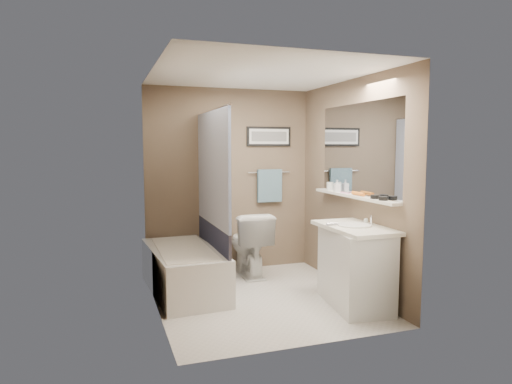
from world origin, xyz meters
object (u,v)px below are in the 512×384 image
object	(u,v)px
vanity	(355,268)
hair_brush_front	(358,194)
candle_bowl_far	(375,197)
toilet	(249,243)
bathtub	(184,270)
soap_bottle	(337,186)
candle_bowl_near	(383,198)
glass_jar	(330,186)

from	to	relation	value
vanity	hair_brush_front	world-z (taller)	hair_brush_front
candle_bowl_far	vanity	bearing A→B (deg)	166.55
hair_brush_front	toilet	bearing A→B (deg)	126.88
bathtub	soap_bottle	size ratio (longest dim) A/B	10.70
candle_bowl_far	soap_bottle	xyz separation A→B (m)	(0.00, 0.79, 0.05)
candle_bowl_near	glass_jar	distance (m)	1.11
candle_bowl_near	soap_bottle	size ratio (longest dim) A/B	0.64
hair_brush_front	candle_bowl_near	bearing A→B (deg)	-90.00
bathtub	toilet	distance (m)	1.02
candle_bowl_near	candle_bowl_far	bearing A→B (deg)	90.00
toilet	hair_brush_front	xyz separation A→B (m)	(0.87, -1.16, 0.73)
toilet	soap_bottle	bearing A→B (deg)	143.23
candle_bowl_near	toilet	bearing A→B (deg)	118.21
hair_brush_front	bathtub	bearing A→B (deg)	157.62
toilet	candle_bowl_near	world-z (taller)	candle_bowl_near
candle_bowl_far	glass_jar	size ratio (longest dim) A/B	0.90
toilet	soap_bottle	size ratio (longest dim) A/B	5.86
bathtub	hair_brush_front	bearing A→B (deg)	-26.26
candle_bowl_near	glass_jar	xyz separation A→B (m)	(0.00, 1.11, 0.03)
vanity	glass_jar	xyz separation A→B (m)	(0.19, 0.92, 0.77)
toilet	bathtub	bearing A→B (deg)	26.74
bathtub	vanity	distance (m)	1.90
candle_bowl_far	bathtub	bearing A→B (deg)	149.48
vanity	candle_bowl_far	distance (m)	0.76
vanity	hair_brush_front	size ratio (longest dim) A/B	4.09
bathtub	glass_jar	distance (m)	2.01
vanity	candle_bowl_far	world-z (taller)	candle_bowl_far
candle_bowl_near	soap_bottle	world-z (taller)	soap_bottle
toilet	hair_brush_front	distance (m)	1.63
bathtub	hair_brush_front	xyz separation A→B (m)	(1.79, -0.74, 0.89)
bathtub	candle_bowl_near	world-z (taller)	candle_bowl_near
vanity	candle_bowl_near	xyz separation A→B (m)	(0.19, -0.19, 0.73)
toilet	soap_bottle	distance (m)	1.36
bathtub	candle_bowl_far	xyz separation A→B (m)	(1.79, -1.05, 0.89)
hair_brush_front	soap_bottle	size ratio (longest dim) A/B	1.57
bathtub	candle_bowl_far	size ratio (longest dim) A/B	16.67
vanity	candle_bowl_near	world-z (taller)	candle_bowl_near
vanity	soap_bottle	world-z (taller)	soap_bottle
vanity	soap_bottle	distance (m)	1.10
candle_bowl_near	glass_jar	bearing A→B (deg)	90.00
bathtub	soap_bottle	xyz separation A→B (m)	(1.79, -0.26, 0.94)
candle_bowl_far	glass_jar	distance (m)	0.96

